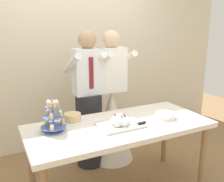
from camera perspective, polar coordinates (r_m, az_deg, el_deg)
The scene contains 8 objects.
rear_wall at distance 3.62m, azimuth -9.18°, elevation 10.36°, with size 5.20×0.10×2.90m, color beige.
dessert_table at distance 2.49m, azimuth 1.81°, elevation -9.13°, with size 1.80×0.80×0.78m.
cupcake_stand at distance 2.31m, azimuth -13.32°, elevation -5.96°, with size 0.23×0.23×0.31m.
main_cake_tray at distance 2.39m, azimuth 1.86°, elevation -7.10°, with size 0.44×0.31×0.12m.
plate_stack at distance 2.66m, azimuth 12.18°, elevation -5.49°, with size 0.21×0.21×0.05m.
round_cake at distance 2.53m, azimuth -9.03°, elevation -6.12°, with size 0.24×0.24×0.08m.
person_groom at distance 3.03m, azimuth -5.33°, elevation -3.86°, with size 0.46×0.49×1.66m.
person_bride at distance 3.21m, azimuth -0.11°, elevation -5.84°, with size 0.56×0.56×1.66m.
Camera 1 is at (-1.09, -2.00, 1.69)m, focal length 39.97 mm.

